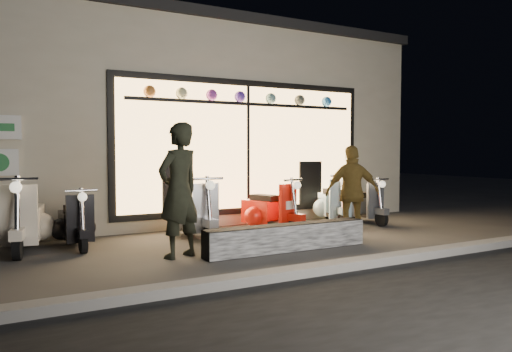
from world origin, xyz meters
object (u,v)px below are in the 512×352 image
Objects in this scene: scooter_red at (267,210)px; man at (179,190)px; scooter_silver at (193,213)px; woman at (353,192)px; graffiti_barrier at (287,238)px.

man is (-2.21, -1.37, 0.56)m from scooter_red.
scooter_silver is 1.72m from man.
scooter_red is at bearing -1.88° from scooter_silver.
man is at bearing 20.75° from woman.
graffiti_barrier is 1.65m from woman.
woman is (0.85, -1.40, 0.40)m from scooter_red.
woman is at bearing 12.01° from graffiti_barrier.
graffiti_barrier is at bearing 33.43° from woman.
woman is at bearing -32.15° from scooter_silver.
man is 1.19× the size of woman.
woman reaches higher than scooter_silver.
woman reaches higher than scooter_red.
graffiti_barrier is 1.75m from man.
woman is (2.27, -1.47, 0.38)m from scooter_silver.
scooter_red is 2.65m from man.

